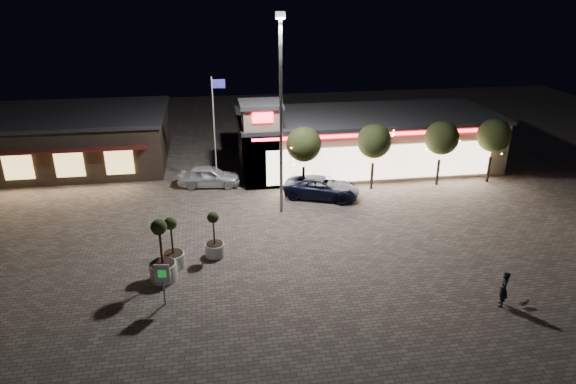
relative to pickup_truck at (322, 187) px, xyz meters
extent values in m
plane|color=#70665B|center=(-5.12, -9.99, -0.72)|extent=(90.00, 90.00, 0.00)
cube|color=gray|center=(4.88, 6.01, 1.28)|extent=(20.00, 8.00, 4.00)
cube|color=#262628|center=(4.88, 6.01, 3.43)|extent=(20.40, 8.40, 0.30)
cube|color=#FFE7BF|center=(4.88, 1.96, 0.88)|extent=(17.00, 0.12, 2.60)
cube|color=#FF1428|center=(4.88, 1.93, 3.03)|extent=(19.00, 0.10, 0.18)
cube|color=gray|center=(-3.82, 3.31, 2.18)|extent=(2.60, 2.60, 5.80)
cube|color=#262628|center=(-3.82, 3.31, 5.23)|extent=(3.00, 3.00, 0.30)
cube|color=#FF1428|center=(-3.82, 1.96, 4.58)|extent=(1.40, 0.10, 0.70)
cube|color=#382D23|center=(-19.12, 10.01, 1.28)|extent=(16.00, 10.00, 4.00)
cube|color=#262628|center=(-19.12, 10.01, 3.43)|extent=(16.40, 10.40, 0.30)
cube|color=#591E19|center=(-19.12, 4.61, 2.08)|extent=(14.40, 0.80, 0.15)
cube|color=#F3C96D|center=(-21.12, 4.96, 0.88)|extent=(2.00, 0.12, 1.80)
cube|color=#F3C96D|center=(-17.62, 4.96, 0.88)|extent=(2.00, 0.12, 1.80)
cube|color=#F3C96D|center=(-14.12, 4.96, 0.88)|extent=(2.00, 0.12, 1.80)
cylinder|color=gray|center=(-3.12, -1.99, 5.28)|extent=(0.20, 0.20, 12.00)
cube|color=gray|center=(-3.12, -1.99, 11.48)|extent=(0.60, 0.40, 0.35)
cube|color=white|center=(-3.12, -1.99, 11.28)|extent=(0.45, 0.30, 0.08)
cylinder|color=white|center=(-7.12, 3.01, 3.28)|extent=(0.10, 0.10, 8.00)
cube|color=#2A2B9C|center=(-6.67, 3.01, 6.78)|extent=(0.90, 0.04, 0.60)
cylinder|color=#332319|center=(-1.12, 1.01, 0.24)|extent=(0.20, 0.20, 1.92)
sphere|color=#2D3819|center=(-1.12, 1.01, 2.85)|extent=(2.42, 2.42, 2.42)
cylinder|color=#332319|center=(3.88, 1.01, 0.24)|extent=(0.20, 0.20, 1.92)
sphere|color=#2D3819|center=(3.88, 1.01, 2.85)|extent=(2.42, 2.42, 2.42)
cylinder|color=#332319|center=(8.88, 1.01, 0.24)|extent=(0.20, 0.20, 1.92)
sphere|color=#2D3819|center=(8.88, 1.01, 2.85)|extent=(2.42, 2.42, 2.42)
cylinder|color=#332319|center=(12.88, 1.01, 0.24)|extent=(0.20, 0.20, 1.92)
sphere|color=#2D3819|center=(12.88, 1.01, 2.85)|extent=(2.42, 2.42, 2.42)
imported|color=black|center=(0.00, 0.00, 0.00)|extent=(5.71, 4.14, 1.44)
imported|color=silver|center=(-7.68, 3.32, 0.04)|extent=(4.68, 2.37, 1.53)
imported|color=black|center=(5.47, -13.85, 0.16)|extent=(0.68, 0.77, 1.76)
cube|color=#59514C|center=(6.43, -14.11, -0.49)|extent=(0.38, 0.22, 0.19)
sphere|color=#59514C|center=(6.64, -14.07, -0.42)|extent=(0.17, 0.17, 0.17)
cylinder|color=silver|center=(-9.68, -7.95, -0.33)|extent=(1.16, 1.16, 0.78)
cylinder|color=black|center=(-9.68, -7.95, 0.07)|extent=(1.01, 1.01, 0.06)
cylinder|color=#332319|center=(-9.68, -7.95, 0.98)|extent=(0.10, 0.10, 1.75)
sphere|color=#2D3819|center=(-9.68, -7.95, 1.80)|extent=(0.68, 0.68, 0.68)
cylinder|color=silver|center=(-10.13, -9.13, -0.27)|extent=(1.35, 1.35, 0.90)
cylinder|color=black|center=(-10.13, -9.13, 0.20)|extent=(1.17, 1.17, 0.07)
cylinder|color=#332319|center=(-10.13, -9.13, 1.25)|extent=(0.11, 0.11, 2.03)
sphere|color=#2D3819|center=(-10.13, -9.13, 2.21)|extent=(0.79, 0.79, 0.79)
cylinder|color=silver|center=(-7.52, -7.09, -0.37)|extent=(1.07, 1.07, 0.71)
cylinder|color=black|center=(-7.52, -7.09, 0.01)|extent=(0.92, 0.92, 0.05)
cylinder|color=#332319|center=(-7.52, -7.09, 0.83)|extent=(0.09, 0.09, 1.60)
sphere|color=#2D3819|center=(-7.52, -7.09, 1.59)|extent=(0.62, 0.62, 0.62)
cylinder|color=gray|center=(-9.94, -11.36, -0.08)|extent=(0.09, 0.09, 1.29)
cube|color=white|center=(-9.94, -11.36, 0.94)|extent=(0.70, 0.17, 0.91)
cube|color=green|center=(-9.94, -11.40, 0.94)|extent=(0.37, 0.08, 0.38)
camera|label=1|loc=(-7.38, -32.08, 13.28)|focal=32.00mm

